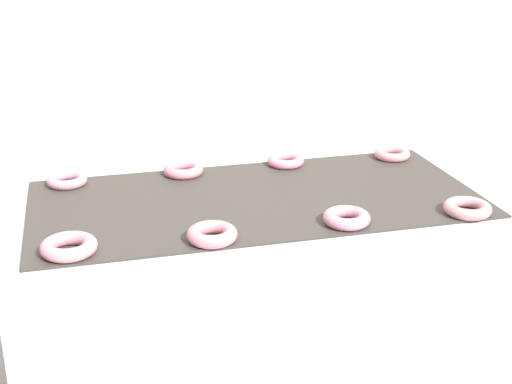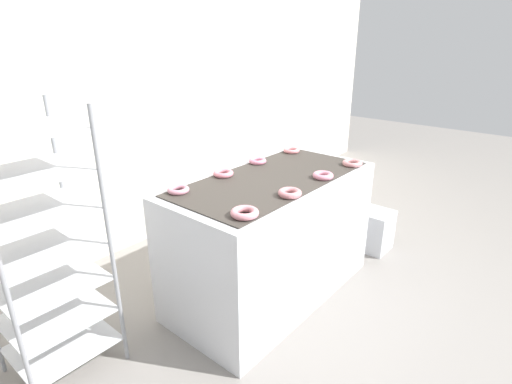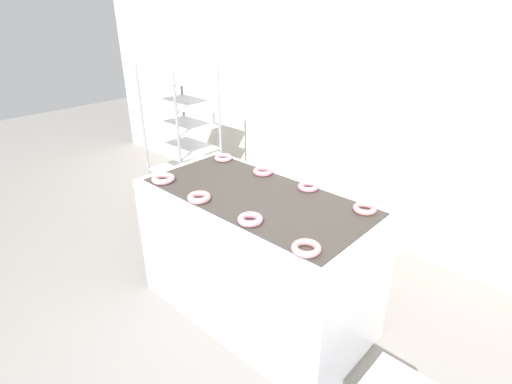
% 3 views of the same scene
% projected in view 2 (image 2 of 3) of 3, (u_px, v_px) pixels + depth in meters
% --- Properties ---
extents(ground_plane, '(14.00, 14.00, 0.00)m').
position_uv_depth(ground_plane, '(345.00, 326.00, 2.72)').
color(ground_plane, gray).
extents(wall_back, '(8.00, 0.05, 2.80)m').
position_uv_depth(wall_back, '(139.00, 91.00, 3.48)').
color(wall_back, silver).
rests_on(wall_back, ground_plane).
extents(fryer_machine, '(1.59, 0.78, 0.93)m').
position_uv_depth(fryer_machine, '(272.00, 237.00, 2.93)').
color(fryer_machine, silver).
rests_on(fryer_machine, ground_plane).
extents(baking_rack_cart, '(0.55, 0.49, 1.55)m').
position_uv_depth(baking_rack_cart, '(42.00, 250.00, 2.12)').
color(baking_rack_cart, gray).
rests_on(baking_rack_cart, ground_plane).
extents(glaze_bin, '(0.29, 0.37, 0.37)m').
position_uv_depth(glaze_bin, '(369.00, 229.00, 3.68)').
color(glaze_bin, silver).
rests_on(glaze_bin, ground_plane).
extents(donut_near_left, '(0.16, 0.16, 0.04)m').
position_uv_depth(donut_near_left, '(245.00, 213.00, 2.16)').
color(donut_near_left, pink).
rests_on(donut_near_left, fryer_machine).
extents(donut_near_midleft, '(0.15, 0.15, 0.04)m').
position_uv_depth(donut_near_midleft, '(290.00, 193.00, 2.43)').
color(donut_near_midleft, '#CF8187').
rests_on(donut_near_midleft, fryer_machine).
extents(donut_near_midright, '(0.14, 0.14, 0.04)m').
position_uv_depth(donut_near_midright, '(323.00, 175.00, 2.74)').
color(donut_near_midright, pink).
rests_on(donut_near_midright, fryer_machine).
extents(donut_near_right, '(0.15, 0.15, 0.04)m').
position_uv_depth(donut_near_right, '(352.00, 163.00, 3.01)').
color(donut_near_right, '#CE8587').
rests_on(donut_near_right, fryer_machine).
extents(donut_far_left, '(0.14, 0.14, 0.03)m').
position_uv_depth(donut_far_left, '(178.00, 190.00, 2.49)').
color(donut_far_left, pink).
rests_on(donut_far_left, fryer_machine).
extents(donut_far_midleft, '(0.14, 0.14, 0.04)m').
position_uv_depth(donut_far_midleft, '(223.00, 173.00, 2.78)').
color(donut_far_midleft, pink).
rests_on(donut_far_midleft, fryer_machine).
extents(donut_far_midright, '(0.13, 0.13, 0.03)m').
position_uv_depth(donut_far_midright, '(258.00, 161.00, 3.07)').
color(donut_far_midright, pink).
rests_on(donut_far_midright, fryer_machine).
extents(donut_far_right, '(0.14, 0.14, 0.03)m').
position_uv_depth(donut_far_right, '(291.00, 150.00, 3.35)').
color(donut_far_right, pink).
rests_on(donut_far_right, fryer_machine).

